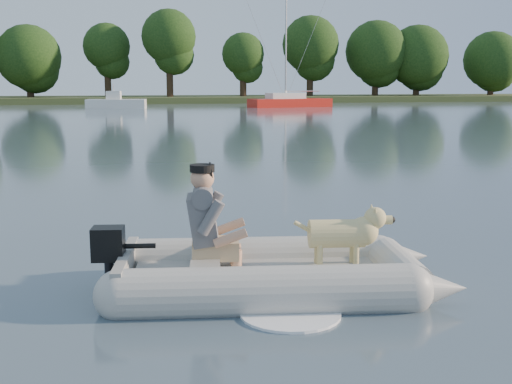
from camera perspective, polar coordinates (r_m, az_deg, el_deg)
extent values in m
plane|color=slate|center=(6.38, 2.58, -9.61)|extent=(160.00, 160.00, 0.00)
cube|color=#47512D|center=(67.86, -10.91, 8.04)|extent=(160.00, 12.00, 0.70)
cylinder|color=#332316|center=(67.67, -19.43, 8.70)|extent=(0.70, 0.70, 2.94)
sphere|color=#2C4E1A|center=(67.71, -19.58, 11.25)|extent=(6.27, 6.27, 6.27)
cylinder|color=#332316|center=(67.77, -13.02, 9.31)|extent=(0.70, 0.70, 3.67)
sphere|color=#2C4E1A|center=(67.86, -13.15, 12.50)|extent=(4.69, 4.69, 4.69)
cylinder|color=#332316|center=(66.17, -7.67, 9.73)|extent=(0.70, 0.70, 4.29)
sphere|color=#2C4E1A|center=(66.32, -7.76, 13.55)|extent=(5.43, 5.43, 5.43)
cylinder|color=#332316|center=(67.47, -1.15, 9.36)|extent=(0.70, 0.70, 3.21)
sphere|color=#2C4E1A|center=(67.53, -1.16, 12.16)|extent=(4.41, 4.41, 4.41)
cylinder|color=#332316|center=(69.85, 4.81, 9.64)|extent=(0.70, 0.70, 3.94)
sphere|color=#2C4E1A|center=(69.96, 4.86, 12.96)|extent=(6.03, 6.03, 6.03)
cylinder|color=#332316|center=(72.66, 10.54, 9.35)|extent=(0.70, 0.70, 3.52)
sphere|color=#2C4E1A|center=(72.73, 10.63, 12.20)|extent=(6.68, 6.68, 6.68)
cylinder|color=#332316|center=(74.41, 14.05, 9.11)|extent=(0.70, 0.70, 3.21)
sphere|color=#2C4E1A|center=(74.46, 14.16, 11.65)|extent=(6.79, 6.79, 6.79)
cylinder|color=#332316|center=(78.52, 20.13, 8.74)|extent=(0.70, 0.70, 2.96)
sphere|color=#2C4E1A|center=(78.55, 20.26, 10.96)|extent=(6.40, 6.40, 6.40)
cube|color=red|center=(54.40, 3.05, 7.83)|extent=(7.30, 3.55, 0.88)
cube|color=white|center=(54.18, 2.64, 8.52)|extent=(3.33, 2.19, 0.53)
cylinder|color=#A5A5AA|center=(54.25, 2.68, 12.92)|extent=(0.14, 0.14, 8.76)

